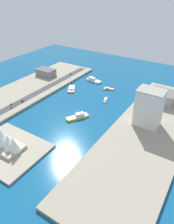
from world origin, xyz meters
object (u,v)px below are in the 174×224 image
(water_taxi_orange, at_px, (109,89))
(opera_landmark, at_px, (6,141))
(hatchback_blue, at_px, (70,74))
(sedan_silver, at_px, (12,108))
(pickup_red, at_px, (22,101))
(yacht_sleek_gray, at_px, (106,100))
(carpark_squat_concrete, at_px, (162,97))
(hotel_broad_white, at_px, (149,108))
(taxi_yellow_cab, at_px, (11,104))
(barge_flat_brown, at_px, (72,89))
(ferry_white_commuter, at_px, (94,80))
(warehouse_low_gray, at_px, (46,72))
(ferry_yellow_fast, at_px, (78,117))
(traffic_light_waterfront, at_px, (50,86))

(water_taxi_orange, xyz_separation_m, opera_landmark, (18.66, 159.55, 9.07))
(hatchback_blue, bearing_deg, sedan_silver, 92.52)
(pickup_red, bearing_deg, opera_landmark, 128.12)
(yacht_sleek_gray, relative_size, carpark_squat_concrete, 0.54)
(hotel_broad_white, bearing_deg, taxi_yellow_cab, 18.05)
(barge_flat_brown, distance_m, sedan_silver, 86.93)
(sedan_silver, bearing_deg, opera_landmark, 136.06)
(pickup_red, bearing_deg, ferry_white_commuter, -110.13)
(water_taxi_orange, relative_size, hatchback_blue, 3.39)
(warehouse_low_gray, relative_size, sedan_silver, 6.51)
(ferry_yellow_fast, relative_size, traffic_light_waterfront, 3.95)
(taxi_yellow_cab, bearing_deg, warehouse_low_gray, -73.38)
(pickup_red, height_order, opera_landmark, opera_landmark)
(ferry_yellow_fast, xyz_separation_m, pickup_red, (75.87, 10.23, 2.02))
(yacht_sleek_gray, relative_size, warehouse_low_gray, 0.54)
(barge_flat_brown, distance_m, opera_landmark, 134.65)
(ferry_yellow_fast, height_order, traffic_light_waterfront, traffic_light_waterfront)
(yacht_sleek_gray, xyz_separation_m, hatchback_blue, (86.54, -42.36, 2.71))
(ferry_white_commuter, bearing_deg, carpark_squat_concrete, 172.65)
(taxi_yellow_cab, bearing_deg, yacht_sleek_gray, -139.34)
(ferry_yellow_fast, height_order, hotel_broad_white, hotel_broad_white)
(ferry_yellow_fast, bearing_deg, yacht_sleek_gray, -97.77)
(hotel_broad_white, xyz_separation_m, opera_landmark, (92.58, 102.10, -12.36))
(barge_flat_brown, relative_size, sedan_silver, 5.53)
(hatchback_blue, relative_size, traffic_light_waterfront, 0.70)
(water_taxi_orange, xyz_separation_m, carpark_squat_concrete, (-73.11, 0.61, 8.46))
(ferry_yellow_fast, xyz_separation_m, water_taxi_orange, (4.77, -82.48, -0.64))
(barge_flat_brown, height_order, ferry_white_commuter, ferry_white_commuter)
(barge_flat_brown, distance_m, pickup_red, 70.59)
(yacht_sleek_gray, bearing_deg, traffic_light_waterfront, 11.65)
(yacht_sleek_gray, distance_m, ferry_yellow_fast, 52.18)
(ferry_yellow_fast, relative_size, opera_landmark, 0.76)
(carpark_squat_concrete, bearing_deg, hatchback_blue, -4.71)
(hatchback_blue, height_order, traffic_light_waterfront, traffic_light_waterfront)
(ferry_white_commuter, xyz_separation_m, carpark_squat_concrete, (-105.47, 13.60, 7.63))
(ferry_white_commuter, relative_size, warehouse_low_gray, 0.89)
(barge_flat_brown, relative_size, warehouse_low_gray, 0.85)
(sedan_silver, height_order, traffic_light_waterfront, traffic_light_waterfront)
(traffic_light_waterfront, bearing_deg, pickup_red, 84.29)
(carpark_squat_concrete, relative_size, pickup_red, 6.27)
(water_taxi_orange, distance_m, hotel_broad_white, 96.04)
(warehouse_low_gray, bearing_deg, pickup_red, 112.45)
(water_taxi_orange, distance_m, taxi_yellow_cab, 130.90)
(yacht_sleek_gray, bearing_deg, hotel_broad_white, 156.76)
(ferry_yellow_fast, bearing_deg, warehouse_low_gray, -32.65)
(water_taxi_orange, distance_m, barge_flat_brown, 51.89)
(yacht_sleek_gray, bearing_deg, ferry_white_commuter, -44.73)
(yacht_sleek_gray, bearing_deg, water_taxi_orange, -68.99)
(ferry_yellow_fast, distance_m, ferry_white_commuter, 102.43)
(taxi_yellow_cab, distance_m, opera_landmark, 78.61)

